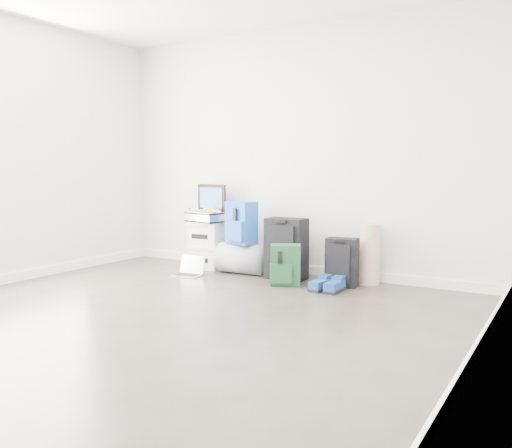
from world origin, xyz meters
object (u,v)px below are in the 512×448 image
Objects in this scene: boxes_stack at (207,245)px; briefcase at (207,217)px; laptop at (189,271)px; duffel_bag at (243,258)px; carry_on at (342,262)px; large_suitcase at (286,249)px.

boxes_stack is 1.28× the size of briefcase.
duffel_bag is at bearing 36.84° from laptop.
briefcase is 0.78× the size of duffel_bag.
briefcase reaches higher than carry_on.
boxes_stack is at bearing -168.17° from briefcase.
laptop is (-1.64, -0.34, -0.19)m from carry_on.
duffel_bag is 1.13× the size of carry_on.
boxes_stack is at bearing 169.56° from carry_on.
large_suitcase is 0.65m from carry_on.
briefcase is at bearing 171.85° from duffel_bag.
duffel_bag is 0.58m from large_suitcase.
laptop is (0.08, -0.45, -0.56)m from briefcase.
briefcase is (0.00, 0.00, 0.33)m from boxes_stack.
large_suitcase is (1.09, -0.08, -0.28)m from briefcase.
laptop is at bearing -67.52° from briefcase.
briefcase is 0.66× the size of large_suitcase.
duffel_bag is 0.60m from laptop.
duffel_bag is 0.84× the size of large_suitcase.
boxes_stack is 1.09m from large_suitcase.
large_suitcase reaches higher than duffel_bag.
briefcase reaches higher than laptop.
carry_on is 1.69m from laptop.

